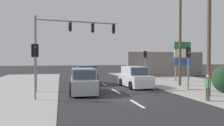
# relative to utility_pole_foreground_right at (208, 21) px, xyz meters

# --- Properties ---
(ground_plane) EXTENTS (140.00, 140.00, 0.00)m
(ground_plane) POSITION_rel_utility_pole_foreground_right_xyz_m (-5.63, 0.75, -5.26)
(ground_plane) COLOR #28282B
(lane_dash_near) EXTENTS (0.20, 2.40, 0.01)m
(lane_dash_near) POSITION_rel_utility_pole_foreground_right_xyz_m (-5.63, -1.25, -5.26)
(lane_dash_near) COLOR silver
(lane_dash_near) RESTS_ON ground
(lane_dash_mid) EXTENTS (0.20, 2.40, 0.01)m
(lane_dash_mid) POSITION_rel_utility_pole_foreground_right_xyz_m (-5.63, 3.75, -5.26)
(lane_dash_mid) COLOR silver
(lane_dash_mid) RESTS_ON ground
(lane_dash_far) EXTENTS (0.20, 2.40, 0.01)m
(lane_dash_far) POSITION_rel_utility_pole_foreground_right_xyz_m (-5.63, 8.75, -5.26)
(lane_dash_far) COLOR silver
(lane_dash_far) RESTS_ON ground
(kerb_right_verge) EXTENTS (10.00, 44.00, 0.02)m
(kerb_right_verge) POSITION_rel_utility_pole_foreground_right_xyz_m (3.37, 2.75, -5.25)
(kerb_right_verge) COLOR #A39E99
(kerb_right_verge) RESTS_ON ground
(kerb_left_verge) EXTENTS (8.00, 40.00, 0.02)m
(kerb_left_verge) POSITION_rel_utility_pole_foreground_right_xyz_m (-14.13, 4.75, -5.25)
(kerb_left_verge) COLOR #A39E99
(kerb_left_verge) RESTS_ON ground
(utility_pole_foreground_right) EXTENTS (3.77, 0.67, 9.80)m
(utility_pole_foreground_right) POSITION_rel_utility_pole_foreground_right_xyz_m (0.00, 0.00, 0.00)
(utility_pole_foreground_right) COLOR brown
(utility_pole_foreground_right) RESTS_ON ground
(utility_pole_midground_right) EXTENTS (1.80, 0.26, 10.60)m
(utility_pole_midground_right) POSITION_rel_utility_pole_foreground_right_xyz_m (1.37, 5.89, 0.28)
(utility_pole_midground_right) COLOR brown
(utility_pole_midground_right) RESTS_ON ground
(traffic_signal_mast) EXTENTS (6.85, 1.07, 6.00)m
(traffic_signal_mast) POSITION_rel_utility_pole_foreground_right_xyz_m (-9.49, 5.05, -0.91)
(traffic_signal_mast) COLOR slate
(traffic_signal_mast) RESTS_ON ground
(pedestal_signal_right_kerb) EXTENTS (0.44, 0.29, 3.56)m
(pedestal_signal_right_kerb) POSITION_rel_utility_pole_foreground_right_xyz_m (0.36, 2.87, -2.84)
(pedestal_signal_right_kerb) COLOR slate
(pedestal_signal_right_kerb) RESTS_ON ground
(pedestal_signal_left_kerb) EXTENTS (0.44, 0.31, 3.56)m
(pedestal_signal_left_kerb) POSITION_rel_utility_pole_foreground_right_xyz_m (-11.52, 1.25, -2.84)
(pedestal_signal_left_kerb) COLOR slate
(pedestal_signal_left_kerb) RESTS_ON ground
(pedestal_signal_far_median) EXTENTS (0.44, 0.30, 3.56)m
(pedestal_signal_far_median) POSITION_rel_utility_pole_foreground_right_xyz_m (0.18, 11.86, -2.84)
(pedestal_signal_far_median) COLOR slate
(pedestal_signal_far_median) RESTS_ON ground
(shopping_plaza_sign) EXTENTS (2.10, 0.16, 4.60)m
(shopping_plaza_sign) POSITION_rel_utility_pole_foreground_right_xyz_m (3.90, 9.64, -2.28)
(shopping_plaza_sign) COLOR slate
(shopping_plaza_sign) RESTS_ON ground
(shopfront_wall_far) EXTENTS (12.00, 1.00, 3.60)m
(shopfront_wall_far) POSITION_rel_utility_pole_foreground_right_xyz_m (5.37, 16.75, -3.46)
(shopfront_wall_far) COLOR gray
(shopfront_wall_far) RESTS_ON ground
(suv_kerbside_parked) EXTENTS (2.17, 4.59, 1.90)m
(suv_kerbside_parked) POSITION_rel_utility_pole_foreground_right_xyz_m (-3.28, 5.83, -4.38)
(suv_kerbside_parked) COLOR silver
(suv_kerbside_parked) RESTS_ON ground
(suv_receding_far) EXTENTS (2.22, 4.61, 1.90)m
(suv_receding_far) POSITION_rel_utility_pole_foreground_right_xyz_m (-8.28, 3.27, -4.38)
(suv_receding_far) COLOR #A3A8AD
(suv_receding_far) RESTS_ON ground
(suv_oncoming_mid) EXTENTS (2.06, 4.54, 1.90)m
(suv_oncoming_mid) POSITION_rel_utility_pole_foreground_right_xyz_m (-7.40, 9.21, -4.38)
(suv_oncoming_mid) COLOR navy
(suv_oncoming_mid) RESTS_ON ground
(pedestrian_at_kerb) EXTENTS (0.26, 0.56, 1.63)m
(pedestrian_at_kerb) POSITION_rel_utility_pole_foreground_right_xyz_m (-1.12, -1.56, -4.34)
(pedestrian_at_kerb) COLOR #47423D
(pedestrian_at_kerb) RESTS_ON ground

